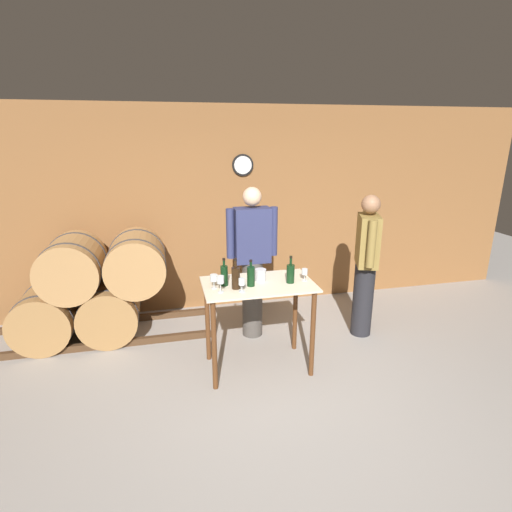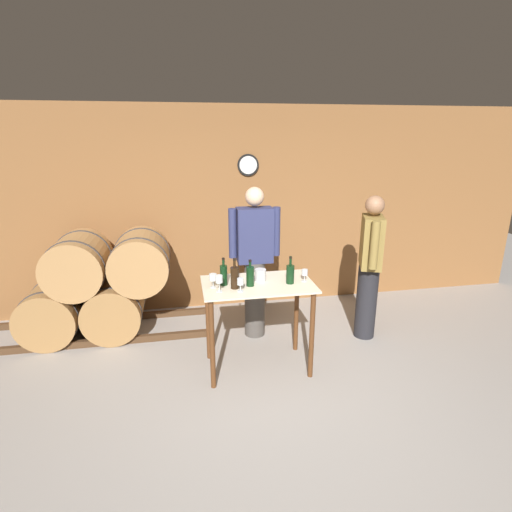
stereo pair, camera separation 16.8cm
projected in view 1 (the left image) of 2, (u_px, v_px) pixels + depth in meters
ground_plane at (295, 417)px, 3.43m from camera, size 14.00×14.00×0.00m
back_wall at (238, 210)px, 5.38m from camera, size 8.40×0.08×2.70m
barrel_rack at (92, 289)px, 4.63m from camera, size 2.99×0.79×1.25m
tasting_table at (258, 301)px, 3.97m from camera, size 1.09×0.65×0.93m
wine_bottle_far_left at (224, 275)px, 3.82m from camera, size 0.07×0.07×0.28m
wine_bottle_left at (236, 277)px, 3.75m from camera, size 0.08×0.08×0.30m
wine_bottle_center at (251, 276)px, 3.82m from camera, size 0.08×0.08×0.26m
wine_bottle_right at (290, 273)px, 3.90m from camera, size 0.08×0.08×0.27m
wine_glass_near_left at (214, 278)px, 3.76m from camera, size 0.07×0.07×0.14m
wine_glass_near_center at (220, 280)px, 3.66m from camera, size 0.07×0.07×0.16m
wine_glass_near_right at (242, 282)px, 3.68m from camera, size 0.06×0.06×0.13m
wine_glass_far_side at (305, 272)px, 3.96m from camera, size 0.06×0.06×0.12m
ice_bucket at (260, 275)px, 3.97m from camera, size 0.11×0.11×0.12m
person_host at (252, 260)px, 4.59m from camera, size 0.59×0.24×1.78m
person_visitor_with_scarf at (366, 263)px, 4.62m from camera, size 0.34×0.56×1.69m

